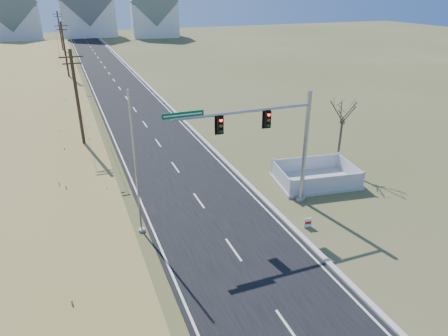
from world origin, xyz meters
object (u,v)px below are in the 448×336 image
fence_enclosure (315,179)px  open_sign (308,223)px  flagpole (137,180)px  traffic_signal_mast (280,140)px  bare_tree (344,110)px

fence_enclosure → open_sign: (-3.89, -5.06, 0.06)m
flagpole → traffic_signal_mast: bearing=-1.4°
open_sign → flagpole: (-9.43, 3.30, 3.09)m
traffic_signal_mast → bare_tree: bearing=26.2°
traffic_signal_mast → bare_tree: traffic_signal_mast is taller
traffic_signal_mast → open_sign: bearing=-80.2°
traffic_signal_mast → bare_tree: (7.49, 3.57, 0.16)m
flagpole → fence_enclosure: bearing=7.5°
fence_enclosure → bare_tree: 5.71m
open_sign → fence_enclosure: bearing=61.3°
open_sign → bare_tree: bare_tree is taller
bare_tree → traffic_signal_mast: bearing=-154.5°
traffic_signal_mast → fence_enclosure: size_ratio=1.50×
traffic_signal_mast → open_sign: size_ratio=15.53×
fence_enclosure → open_sign: 6.38m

